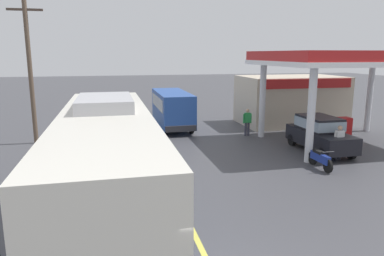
% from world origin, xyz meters
% --- Properties ---
extents(ground, '(120.00, 120.00, 0.00)m').
position_xyz_m(ground, '(0.00, 20.00, 0.00)').
color(ground, '#424247').
extents(lane_divider_stripe, '(0.16, 50.00, 0.01)m').
position_xyz_m(lane_divider_stripe, '(0.00, 15.00, 0.00)').
color(lane_divider_stripe, '#D8CC4C').
rests_on(lane_divider_stripe, ground).
extents(coach_bus_main, '(2.60, 11.04, 3.69)m').
position_xyz_m(coach_bus_main, '(-2.29, 4.29, 1.72)').
color(coach_bus_main, silver).
rests_on(coach_bus_main, ground).
extents(gas_station_roadside, '(9.10, 11.95, 5.10)m').
position_xyz_m(gas_station_roadside, '(10.47, 15.59, 2.63)').
color(gas_station_roadside, '#B21E1E').
rests_on(gas_station_roadside, ground).
extents(car_at_pump, '(1.70, 4.20, 1.82)m').
position_xyz_m(car_at_pump, '(8.27, 10.25, 1.01)').
color(car_at_pump, black).
rests_on(car_at_pump, ground).
extents(minibus_opposing_lane, '(2.04, 6.13, 2.44)m').
position_xyz_m(minibus_opposing_lane, '(1.96, 18.01, 1.47)').
color(minibus_opposing_lane, '#264C9E').
rests_on(minibus_opposing_lane, ground).
extents(motorcycle_parked_forecourt, '(0.55, 1.80, 0.92)m').
position_xyz_m(motorcycle_parked_forecourt, '(6.74, 7.70, 0.44)').
color(motorcycle_parked_forecourt, black).
rests_on(motorcycle_parked_forecourt, ground).
extents(pedestrian_near_pump, '(0.55, 0.22, 1.66)m').
position_xyz_m(pedestrian_near_pump, '(6.02, 14.55, 0.93)').
color(pedestrian_near_pump, '#33333F').
rests_on(pedestrian_near_pump, ground).
extents(pedestrian_by_shop, '(0.55, 0.22, 1.66)m').
position_xyz_m(pedestrian_by_shop, '(8.35, 8.72, 0.93)').
color(pedestrian_by_shop, '#33333F').
rests_on(pedestrian_by_shop, ground).
extents(utility_pole_roadside, '(1.80, 0.24, 7.84)m').
position_xyz_m(utility_pole_roadside, '(-6.29, 15.40, 4.10)').
color(utility_pole_roadside, brown).
rests_on(utility_pole_roadside, ground).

